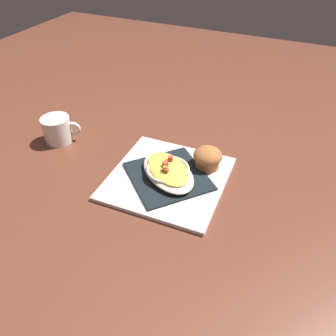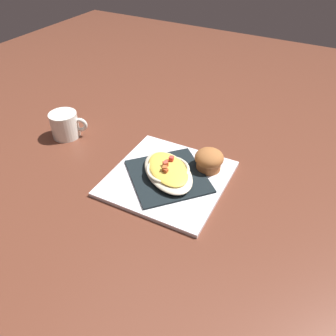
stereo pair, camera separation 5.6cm
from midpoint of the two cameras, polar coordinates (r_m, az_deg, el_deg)
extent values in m
plane|color=brown|center=(0.90, -1.76, -2.09)|extent=(2.60, 2.60, 0.00)
cube|color=white|center=(0.90, -1.77, -1.82)|extent=(0.31, 0.31, 0.01)
cube|color=black|center=(0.89, -1.78, -1.40)|extent=(0.27, 0.28, 0.01)
ellipsoid|color=beige|center=(0.88, -1.80, -0.68)|extent=(0.20, 0.22, 0.02)
torus|color=beige|center=(0.88, -1.81, -0.26)|extent=(0.16, 0.16, 0.01)
ellipsoid|color=#E8C148|center=(0.88, -1.81, -0.17)|extent=(0.17, 0.18, 0.02)
cube|color=#BA5F2C|center=(0.86, -2.44, -0.09)|extent=(0.02, 0.02, 0.01)
cube|color=red|center=(0.88, -2.16, 1.02)|extent=(0.01, 0.01, 0.01)
cube|color=#C74C37|center=(0.87, -2.14, 0.83)|extent=(0.02, 0.02, 0.01)
cube|color=#CE3D33|center=(0.89, -1.35, 1.60)|extent=(0.01, 0.01, 0.01)
cube|color=#BC4C27|center=(0.85, -2.10, -0.48)|extent=(0.01, 0.01, 0.01)
cylinder|color=#A55E32|center=(0.92, 4.96, 0.87)|extent=(0.07, 0.07, 0.03)
ellipsoid|color=#A36233|center=(0.91, 5.03, 2.03)|extent=(0.08, 0.08, 0.05)
ellipsoid|color=#4C0F23|center=(0.90, 5.07, 2.55)|extent=(0.03, 0.03, 0.01)
cylinder|color=white|center=(1.09, -19.74, 6.14)|extent=(0.09, 0.09, 0.08)
torus|color=white|center=(1.08, -17.28, 6.36)|extent=(0.03, 0.05, 0.05)
cylinder|color=#4C2D14|center=(1.10, -19.56, 5.43)|extent=(0.07, 0.07, 0.04)
camera|label=1|loc=(0.03, -91.82, -1.46)|focal=35.84mm
camera|label=2|loc=(0.03, 88.18, 1.46)|focal=35.84mm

